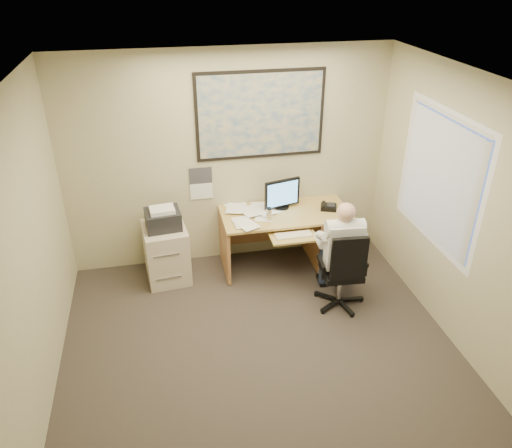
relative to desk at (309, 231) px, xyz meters
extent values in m
cube|color=#322C27|center=(-0.98, -1.90, -0.44)|extent=(4.00, 4.50, 0.00)
cube|color=white|center=(-0.98, -1.90, 2.26)|extent=(4.00, 4.50, 0.00)
cube|color=#BBB48E|center=(-0.98, 0.35, 0.91)|extent=(4.00, 0.00, 2.70)
cube|color=#BBB48E|center=(-2.98, -1.90, 0.91)|extent=(0.00, 4.50, 2.70)
cube|color=#BBB48E|center=(1.02, -1.90, 0.91)|extent=(0.00, 4.50, 2.70)
cube|color=tan|center=(-0.33, -0.02, 0.29)|extent=(1.60, 0.75, 0.03)
cube|color=#B27B48|center=(0.25, -0.02, -0.08)|extent=(0.45, 0.70, 0.70)
cube|color=#B27B48|center=(-1.11, -0.02, -0.08)|extent=(0.04, 0.70, 0.70)
cube|color=#B27B48|center=(-0.33, 0.32, 0.01)|extent=(1.55, 0.03, 0.55)
cylinder|color=black|center=(-0.34, 0.13, 0.32)|extent=(0.19, 0.19, 0.02)
cube|color=black|center=(-0.34, 0.11, 0.52)|extent=(0.47, 0.16, 0.36)
cube|color=#5099DB|center=(-0.34, 0.08, 0.52)|extent=(0.41, 0.11, 0.31)
cube|color=tan|center=(-0.35, -0.47, 0.22)|extent=(0.55, 0.30, 0.02)
cube|color=beige|center=(-0.35, -0.47, 0.24)|extent=(0.43, 0.14, 0.02)
cube|color=black|center=(0.23, -0.03, 0.33)|extent=(0.24, 0.23, 0.05)
cylinder|color=silver|center=(-0.58, -0.17, 0.38)|extent=(0.07, 0.07, 0.16)
cylinder|color=white|center=(-0.41, 0.20, 0.36)|extent=(0.08, 0.08, 0.10)
cube|color=white|center=(-0.78, -0.02, 0.32)|extent=(0.60, 0.56, 0.03)
cube|color=#1E4C93|center=(-0.58, 0.33, 1.46)|extent=(1.56, 0.03, 1.06)
cube|color=white|center=(-1.33, 0.34, 0.64)|extent=(0.28, 0.01, 0.42)
cube|color=beige|center=(-1.83, -0.01, -0.09)|extent=(0.56, 0.65, 0.71)
cube|color=black|center=(-1.83, -0.01, 0.37)|extent=(0.44, 0.39, 0.22)
cube|color=white|center=(-1.83, -0.03, 0.51)|extent=(0.30, 0.25, 0.05)
cylinder|color=silver|center=(0.08, -0.96, -0.21)|extent=(0.06, 0.06, 0.37)
cube|color=black|center=(0.08, -0.96, -0.01)|extent=(0.46, 0.46, 0.07)
cube|color=black|center=(0.10, -1.18, 0.30)|extent=(0.39, 0.09, 0.51)
camera|label=1|loc=(-1.81, -5.34, 3.16)|focal=35.00mm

